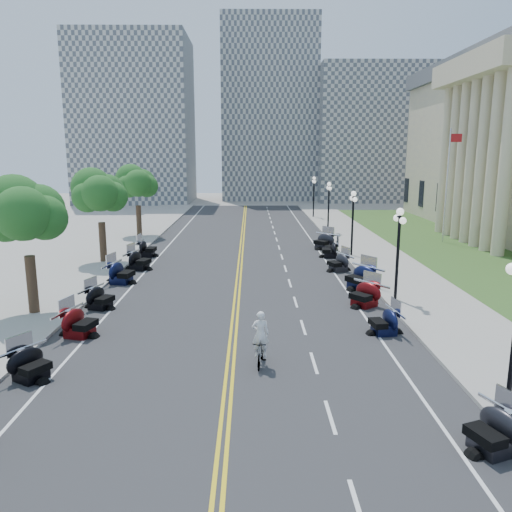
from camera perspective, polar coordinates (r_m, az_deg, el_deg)
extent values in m
plane|color=gray|center=(23.26, -2.53, -8.18)|extent=(160.00, 160.00, 0.00)
cube|color=#333335|center=(32.84, -1.96, -2.25)|extent=(16.00, 90.00, 0.01)
cube|color=yellow|center=(32.84, -2.17, -2.24)|extent=(0.12, 90.00, 0.00)
cube|color=yellow|center=(32.84, -1.76, -2.24)|extent=(0.12, 90.00, 0.00)
cube|color=white|center=(33.31, 9.12, -2.18)|extent=(0.12, 90.00, 0.00)
cube|color=white|center=(33.61, -12.95, -2.21)|extent=(0.12, 90.00, 0.00)
cube|color=white|center=(12.85, 11.57, -26.38)|extent=(0.12, 2.00, 0.00)
cube|color=white|center=(16.13, 8.49, -17.70)|extent=(0.12, 2.00, 0.00)
cube|color=white|center=(19.68, 6.64, -12.02)|extent=(0.12, 2.00, 0.00)
cube|color=white|center=(23.37, 5.41, -8.10)|extent=(0.12, 2.00, 0.00)
cube|color=white|center=(27.15, 4.54, -5.25)|extent=(0.12, 2.00, 0.00)
cube|color=white|center=(30.99, 3.88, -3.11)|extent=(0.12, 2.00, 0.00)
cube|color=white|center=(34.86, 3.38, -1.43)|extent=(0.12, 2.00, 0.00)
cube|color=white|center=(38.76, 2.97, -0.10)|extent=(0.12, 2.00, 0.00)
cube|color=white|center=(42.67, 2.64, 0.99)|extent=(0.12, 2.00, 0.00)
cube|color=white|center=(46.61, 2.37, 1.90)|extent=(0.12, 2.00, 0.00)
cube|color=white|center=(50.55, 2.14, 2.67)|extent=(0.12, 2.00, 0.00)
cube|color=white|center=(54.50, 1.94, 3.32)|extent=(0.12, 2.00, 0.00)
cube|color=white|center=(58.46, 1.76, 3.89)|extent=(0.12, 2.00, 0.00)
cube|color=white|center=(62.42, 1.61, 4.39)|extent=(0.12, 2.00, 0.00)
cube|color=white|center=(66.39, 1.48, 4.82)|extent=(0.12, 2.00, 0.00)
cube|color=white|center=(70.36, 1.36, 5.21)|extent=(0.12, 2.00, 0.00)
cube|color=white|center=(74.33, 1.26, 5.55)|extent=(0.12, 2.00, 0.00)
cube|color=#9E9991|center=(34.22, 15.91, -2.01)|extent=(5.00, 90.00, 0.15)
cube|color=#9E9991|center=(34.70, -19.58, -2.05)|extent=(5.00, 90.00, 0.15)
cube|color=#356023|center=(43.94, 21.76, 0.53)|extent=(9.00, 60.00, 0.10)
cube|color=gray|center=(86.10, -13.67, 14.72)|extent=(18.00, 14.00, 26.00)
cube|color=gray|center=(90.21, 1.49, 16.16)|extent=(16.00, 12.00, 30.00)
cube|color=gray|center=(89.48, 13.47, 13.32)|extent=(20.00, 14.00, 22.00)
imported|color=#A51414|center=(19.17, 0.50, -10.95)|extent=(0.69, 1.78, 1.04)
imported|color=white|center=(18.67, 0.51, -6.92)|extent=(0.65, 0.43, 1.80)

